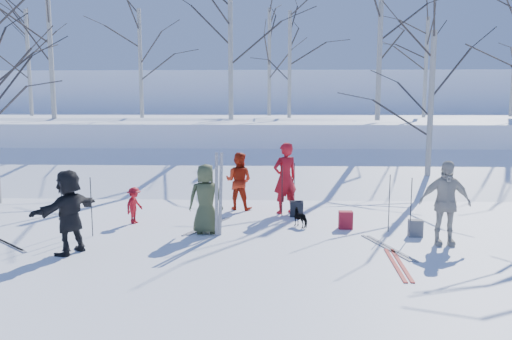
{
  "coord_description": "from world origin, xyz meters",
  "views": [
    {
      "loc": [
        0.47,
        -10.77,
        3.04
      ],
      "look_at": [
        0.0,
        1.5,
        1.3
      ],
      "focal_mm": 35.0,
      "sensor_mm": 36.0,
      "label": 1
    }
  ],
  "objects_px": {
    "skier_redor_behind": "(239,181)",
    "skier_grey_west": "(69,212)",
    "skier_olive_center": "(206,199)",
    "skier_cream_east": "(445,203)",
    "dog": "(301,217)",
    "skier_red_seated": "(134,205)",
    "backpack_grey": "(415,228)",
    "backpack_red": "(346,220)",
    "skier_red_north": "(285,178)",
    "backpack_dark": "(297,209)"
  },
  "relations": [
    {
      "from": "backpack_red",
      "to": "backpack_grey",
      "type": "xyz_separation_m",
      "value": [
        1.47,
        -0.63,
        -0.02
      ]
    },
    {
      "from": "backpack_red",
      "to": "skier_red_seated",
      "type": "bearing_deg",
      "value": 176.36
    },
    {
      "from": "skier_redor_behind",
      "to": "skier_red_seated",
      "type": "distance_m",
      "value": 3.01
    },
    {
      "from": "skier_grey_west",
      "to": "backpack_red",
      "type": "distance_m",
      "value": 6.15
    },
    {
      "from": "skier_redor_behind",
      "to": "skier_red_seated",
      "type": "xyz_separation_m",
      "value": [
        -2.46,
        -1.71,
        -0.34
      ]
    },
    {
      "from": "skier_cream_east",
      "to": "dog",
      "type": "xyz_separation_m",
      "value": [
        -2.92,
        1.39,
        -0.67
      ]
    },
    {
      "from": "skier_red_north",
      "to": "skier_olive_center",
      "type": "bearing_deg",
      "value": 20.44
    },
    {
      "from": "skier_olive_center",
      "to": "skier_grey_west",
      "type": "distance_m",
      "value": 2.96
    },
    {
      "from": "backpack_grey",
      "to": "skier_grey_west",
      "type": "bearing_deg",
      "value": -168.31
    },
    {
      "from": "skier_redor_behind",
      "to": "dog",
      "type": "relative_size",
      "value": 3.04
    },
    {
      "from": "skier_red_north",
      "to": "skier_cream_east",
      "type": "relative_size",
      "value": 1.07
    },
    {
      "from": "skier_red_north",
      "to": "skier_cream_east",
      "type": "distance_m",
      "value": 4.33
    },
    {
      "from": "backpack_grey",
      "to": "backpack_dark",
      "type": "relative_size",
      "value": 0.95
    },
    {
      "from": "skier_grey_west",
      "to": "skier_cream_east",
      "type": "bearing_deg",
      "value": 122.62
    },
    {
      "from": "skier_redor_behind",
      "to": "backpack_red",
      "type": "xyz_separation_m",
      "value": [
        2.69,
        -2.03,
        -0.59
      ]
    },
    {
      "from": "skier_red_seated",
      "to": "backpack_grey",
      "type": "height_order",
      "value": "skier_red_seated"
    },
    {
      "from": "skier_redor_behind",
      "to": "skier_grey_west",
      "type": "bearing_deg",
      "value": 69.12
    },
    {
      "from": "skier_red_seated",
      "to": "backpack_grey",
      "type": "xyz_separation_m",
      "value": [
        6.61,
        -0.95,
        -0.26
      ]
    },
    {
      "from": "backpack_red",
      "to": "skier_olive_center",
      "type": "bearing_deg",
      "value": -170.67
    },
    {
      "from": "backpack_dark",
      "to": "dog",
      "type": "bearing_deg",
      "value": -86.42
    },
    {
      "from": "backpack_grey",
      "to": "backpack_dark",
      "type": "height_order",
      "value": "backpack_dark"
    },
    {
      "from": "skier_olive_center",
      "to": "backpack_red",
      "type": "xyz_separation_m",
      "value": [
        3.25,
        0.53,
        -0.59
      ]
    },
    {
      "from": "skier_olive_center",
      "to": "backpack_grey",
      "type": "distance_m",
      "value": 4.75
    },
    {
      "from": "skier_red_seated",
      "to": "dog",
      "type": "xyz_separation_m",
      "value": [
        4.11,
        -0.17,
        -0.23
      ]
    },
    {
      "from": "skier_olive_center",
      "to": "backpack_red",
      "type": "distance_m",
      "value": 3.34
    },
    {
      "from": "skier_redor_behind",
      "to": "backpack_grey",
      "type": "height_order",
      "value": "skier_redor_behind"
    },
    {
      "from": "backpack_red",
      "to": "dog",
      "type": "bearing_deg",
      "value": 171.17
    },
    {
      "from": "skier_red_north",
      "to": "skier_redor_behind",
      "type": "xyz_separation_m",
      "value": [
        -1.28,
        0.45,
        -0.16
      ]
    },
    {
      "from": "skier_olive_center",
      "to": "skier_red_north",
      "type": "xyz_separation_m",
      "value": [
        1.84,
        2.12,
        0.15
      ]
    },
    {
      "from": "skier_red_seated",
      "to": "skier_cream_east",
      "type": "bearing_deg",
      "value": -83.44
    },
    {
      "from": "skier_red_seated",
      "to": "backpack_dark",
      "type": "bearing_deg",
      "value": -58.41
    },
    {
      "from": "skier_olive_center",
      "to": "skier_redor_behind",
      "type": "relative_size",
      "value": 1.01
    },
    {
      "from": "skier_cream_east",
      "to": "skier_grey_west",
      "type": "bearing_deg",
      "value": -170.63
    },
    {
      "from": "skier_grey_west",
      "to": "backpack_red",
      "type": "bearing_deg",
      "value": 136.22
    },
    {
      "from": "skier_redor_behind",
      "to": "dog",
      "type": "height_order",
      "value": "skier_redor_behind"
    },
    {
      "from": "skier_red_seated",
      "to": "skier_grey_west",
      "type": "xyz_separation_m",
      "value": [
        -0.6,
        -2.45,
        0.39
      ]
    },
    {
      "from": "skier_grey_west",
      "to": "backpack_grey",
      "type": "xyz_separation_m",
      "value": [
        7.21,
        1.49,
        -0.65
      ]
    },
    {
      "from": "skier_olive_center",
      "to": "dog",
      "type": "relative_size",
      "value": 3.05
    },
    {
      "from": "skier_redor_behind",
      "to": "backpack_red",
      "type": "height_order",
      "value": "skier_redor_behind"
    },
    {
      "from": "skier_red_north",
      "to": "backpack_red",
      "type": "bearing_deg",
      "value": 103.01
    },
    {
      "from": "skier_red_seated",
      "to": "skier_cream_east",
      "type": "xyz_separation_m",
      "value": [
        7.03,
        -1.56,
        0.44
      ]
    },
    {
      "from": "dog",
      "to": "skier_red_seated",
      "type": "bearing_deg",
      "value": -41.78
    },
    {
      "from": "skier_cream_east",
      "to": "backpack_grey",
      "type": "height_order",
      "value": "skier_cream_east"
    },
    {
      "from": "skier_red_seated",
      "to": "backpack_grey",
      "type": "relative_size",
      "value": 2.38
    },
    {
      "from": "dog",
      "to": "skier_red_north",
      "type": "bearing_deg",
      "value": -115.03
    },
    {
      "from": "skier_red_seated",
      "to": "skier_grey_west",
      "type": "bearing_deg",
      "value": -174.63
    },
    {
      "from": "skier_red_north",
      "to": "skier_redor_behind",
      "type": "distance_m",
      "value": 1.36
    },
    {
      "from": "skier_olive_center",
      "to": "skier_cream_east",
      "type": "height_order",
      "value": "skier_cream_east"
    },
    {
      "from": "skier_redor_behind",
      "to": "skier_grey_west",
      "type": "relative_size",
      "value": 0.95
    },
    {
      "from": "skier_red_north",
      "to": "backpack_red",
      "type": "xyz_separation_m",
      "value": [
        1.41,
        -1.59,
        -0.74
      ]
    }
  ]
}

